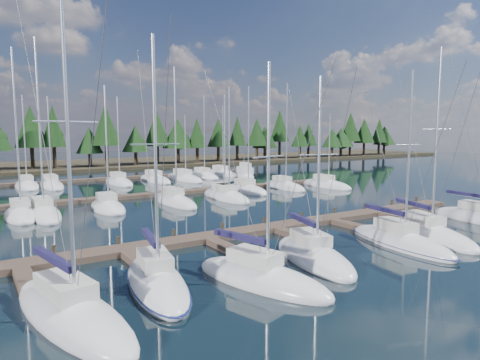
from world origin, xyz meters
TOP-DOWN VIEW (x-y plane):
  - ground at (0.00, 30.00)m, footprint 260.00×260.00m
  - far_shore at (0.00, 90.00)m, footprint 220.00×30.00m
  - main_dock at (0.00, 17.36)m, footprint 44.00×6.13m
  - back_docks at (0.00, 49.58)m, footprint 50.00×21.80m
  - front_sailboat_0 at (-16.87, 9.58)m, footprint 4.71×10.52m
  - front_sailboat_1 at (-12.42, 11.13)m, footprint 4.33×9.36m
  - front_sailboat_2 at (-7.65, 8.73)m, footprint 4.93×8.97m
  - front_sailboat_3 at (-2.66, 10.19)m, footprint 4.98×9.04m
  - front_sailboat_4 at (4.74, 9.56)m, footprint 4.03×9.82m
  - front_sailboat_5 at (8.43, 9.97)m, footprint 5.55×10.27m
  - back_sailboat_rows at (-0.09, 44.78)m, footprint 46.18×32.81m
  - motor_yacht_right at (19.78, 52.04)m, footprint 5.35×8.47m
  - tree_line at (-1.56, 80.27)m, footprint 184.73×12.07m

SIDE VIEW (x-z plane):
  - ground at x=0.00m, z-range 0.00..0.00m
  - back_docks at x=0.00m, z-range 0.00..0.40m
  - main_dock at x=0.00m, z-range -0.25..0.65m
  - back_sailboat_rows at x=-0.09m, z-range -8.19..8.72m
  - front_sailboat_3 at x=-2.66m, z-range -5.64..6.19m
  - front_sailboat_4 at x=4.74m, z-range -6.06..6.61m
  - front_sailboat_2 at x=-7.65m, z-range -5.75..6.30m
  - front_sailboat_1 at x=-12.42m, z-range -6.32..6.89m
  - front_sailboat_5 at x=8.43m, z-range -6.99..7.56m
  - front_sailboat_0 at x=-16.87m, z-range -7.23..7.80m
  - far_shore at x=0.00m, z-range 0.00..0.60m
  - motor_yacht_right at x=19.78m, z-range -1.56..2.46m
  - tree_line at x=-1.56m, z-range 0.49..14.60m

